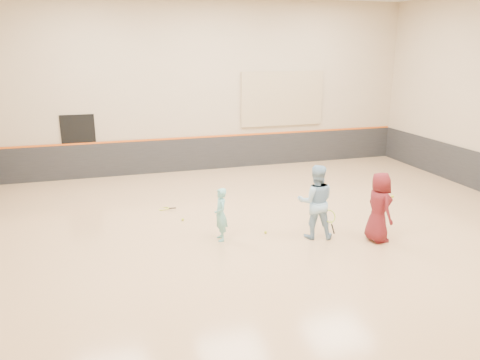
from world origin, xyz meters
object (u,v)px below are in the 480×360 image
object	(u,v)px
girl	(221,215)
spare_racket	(164,207)
young_man	(379,207)
instructor	(316,202)

from	to	relation	value
girl	spare_racket	xyz separation A→B (m)	(-1.00, 2.52, -0.55)
girl	spare_racket	size ratio (longest dim) A/B	2.00
young_man	girl	bearing A→B (deg)	72.95
young_man	spare_racket	xyz separation A→B (m)	(-4.48, 3.60, -0.75)
instructor	spare_racket	xyz separation A→B (m)	(-3.17, 3.00, -0.81)
girl	young_man	xyz separation A→B (m)	(3.49, -1.08, 0.19)
girl	young_man	bearing A→B (deg)	74.32
instructor	young_man	distance (m)	1.45
girl	young_man	distance (m)	3.65
instructor	spare_racket	distance (m)	4.44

